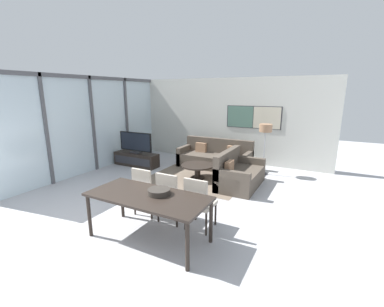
% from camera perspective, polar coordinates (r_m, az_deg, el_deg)
% --- Properties ---
extents(ground_plane, '(24.00, 24.00, 0.00)m').
position_cam_1_polar(ground_plane, '(4.66, -22.23, -17.78)').
color(ground_plane, '#B2B2B7').
extents(wall_back, '(7.06, 0.09, 2.80)m').
position_cam_1_polar(wall_back, '(8.91, 7.09, 7.39)').
color(wall_back, silver).
rests_on(wall_back, ground_plane).
extents(window_wall_left, '(0.07, 5.83, 2.80)m').
position_cam_1_polar(window_wall_left, '(8.25, -21.33, 6.98)').
color(window_wall_left, silver).
rests_on(window_wall_left, ground_plane).
extents(area_rug, '(2.61, 2.07, 0.01)m').
position_cam_1_polar(area_rug, '(7.18, 1.22, -5.48)').
color(area_rug, '#706051').
rests_on(area_rug, ground_plane).
extents(tv_console, '(1.52, 0.46, 0.43)m').
position_cam_1_polar(tv_console, '(8.51, -12.25, -1.26)').
color(tv_console, black).
rests_on(tv_console, ground_plane).
extents(television, '(1.23, 0.20, 0.67)m').
position_cam_1_polar(television, '(8.39, -12.43, 2.38)').
color(television, '#2D2D33').
rests_on(television, tv_console).
extents(sofa_main, '(2.27, 0.89, 0.89)m').
position_cam_1_polar(sofa_main, '(8.19, 5.17, -1.09)').
color(sofa_main, '#51473D').
rests_on(sofa_main, ground_plane).
extents(sofa_side, '(0.89, 1.56, 0.89)m').
position_cam_1_polar(sofa_side, '(6.66, 10.04, -4.70)').
color(sofa_side, '#51473D').
rests_on(sofa_side, ground_plane).
extents(coffee_table, '(0.90, 0.90, 0.39)m').
position_cam_1_polar(coffee_table, '(7.09, 1.24, -3.24)').
color(coffee_table, black).
rests_on(coffee_table, ground_plane).
extents(dining_table, '(1.96, 0.89, 0.76)m').
position_cam_1_polar(dining_table, '(4.17, -9.76, -9.97)').
color(dining_table, black).
rests_on(dining_table, ground_plane).
extents(dining_chair_left, '(0.46, 0.46, 0.95)m').
position_cam_1_polar(dining_chair_left, '(5.05, -10.19, -7.69)').
color(dining_chair_left, '#B2A899').
rests_on(dining_chair_left, ground_plane).
extents(dining_chair_centre, '(0.46, 0.46, 0.95)m').
position_cam_1_polar(dining_chair_centre, '(4.72, -4.82, -9.08)').
color(dining_chair_centre, '#B2A899').
rests_on(dining_chair_centre, ground_plane).
extents(dining_chair_right, '(0.46, 0.46, 0.95)m').
position_cam_1_polar(dining_chair_right, '(4.45, 1.48, -10.46)').
color(dining_chair_right, '#B2A899').
rests_on(dining_chair_right, ground_plane).
extents(fruit_bowl, '(0.36, 0.36, 0.09)m').
position_cam_1_polar(fruit_bowl, '(4.12, -7.37, -8.34)').
color(fruit_bowl, '#332D28').
rests_on(fruit_bowl, dining_table).
extents(floor_lamp, '(0.36, 0.36, 1.47)m').
position_cam_1_polar(floor_lamp, '(7.54, 16.02, 4.67)').
color(floor_lamp, '#2D2D33').
rests_on(floor_lamp, ground_plane).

